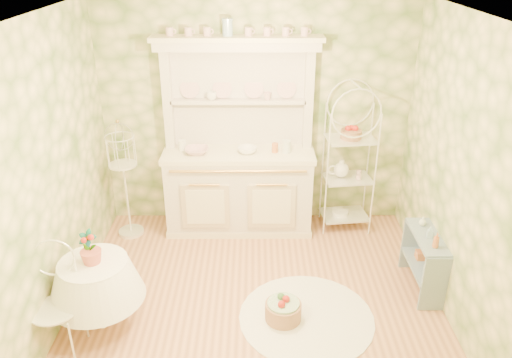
{
  "coord_description": "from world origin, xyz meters",
  "views": [
    {
      "loc": [
        -0.01,
        -3.8,
        3.23
      ],
      "look_at": [
        0.0,
        0.5,
        1.15
      ],
      "focal_mm": 35.0,
      "sensor_mm": 36.0,
      "label": 1
    }
  ],
  "objects_px": {
    "bakers_rack": "(349,159)",
    "kitchen_dresser": "(238,141)",
    "birdcage_stand": "(125,178)",
    "floor_basket": "(283,311)",
    "round_table": "(99,300)",
    "cafe_chair": "(55,313)",
    "side_shelf": "(424,261)"
  },
  "relations": [
    {
      "from": "bakers_rack",
      "to": "kitchen_dresser",
      "type": "bearing_deg",
      "value": 174.62
    },
    {
      "from": "birdcage_stand",
      "to": "floor_basket",
      "type": "height_order",
      "value": "birdcage_stand"
    },
    {
      "from": "round_table",
      "to": "cafe_chair",
      "type": "distance_m",
      "value": 0.42
    },
    {
      "from": "round_table",
      "to": "cafe_chair",
      "type": "xyz_separation_m",
      "value": [
        -0.27,
        -0.3,
        0.11
      ]
    },
    {
      "from": "side_shelf",
      "to": "floor_basket",
      "type": "height_order",
      "value": "side_shelf"
    },
    {
      "from": "floor_basket",
      "to": "kitchen_dresser",
      "type": "bearing_deg",
      "value": 105.12
    },
    {
      "from": "side_shelf",
      "to": "cafe_chair",
      "type": "distance_m",
      "value": 3.47
    },
    {
      "from": "bakers_rack",
      "to": "side_shelf",
      "type": "height_order",
      "value": "bakers_rack"
    },
    {
      "from": "cafe_chair",
      "to": "birdcage_stand",
      "type": "xyz_separation_m",
      "value": [
        0.17,
        1.92,
        0.32
      ]
    },
    {
      "from": "side_shelf",
      "to": "bakers_rack",
      "type": "bearing_deg",
      "value": 117.85
    },
    {
      "from": "kitchen_dresser",
      "to": "round_table",
      "type": "relative_size",
      "value": 3.72
    },
    {
      "from": "birdcage_stand",
      "to": "side_shelf",
      "type": "bearing_deg",
      "value": -18.14
    },
    {
      "from": "cafe_chair",
      "to": "side_shelf",
      "type": "bearing_deg",
      "value": 6.22
    },
    {
      "from": "bakers_rack",
      "to": "cafe_chair",
      "type": "relative_size",
      "value": 2.16
    },
    {
      "from": "birdcage_stand",
      "to": "round_table",
      "type": "bearing_deg",
      "value": -86.4
    },
    {
      "from": "round_table",
      "to": "floor_basket",
      "type": "xyz_separation_m",
      "value": [
        1.66,
        0.09,
        -0.21
      ]
    },
    {
      "from": "kitchen_dresser",
      "to": "cafe_chair",
      "type": "bearing_deg",
      "value": -125.64
    },
    {
      "from": "kitchen_dresser",
      "to": "round_table",
      "type": "distance_m",
      "value": 2.3
    },
    {
      "from": "floor_basket",
      "to": "cafe_chair",
      "type": "bearing_deg",
      "value": -168.54
    },
    {
      "from": "cafe_chair",
      "to": "floor_basket",
      "type": "height_order",
      "value": "cafe_chair"
    },
    {
      "from": "kitchen_dresser",
      "to": "birdcage_stand",
      "type": "xyz_separation_m",
      "value": [
        -1.31,
        -0.14,
        -0.4
      ]
    },
    {
      "from": "cafe_chair",
      "to": "floor_basket",
      "type": "bearing_deg",
      "value": 3.1
    },
    {
      "from": "round_table",
      "to": "floor_basket",
      "type": "relative_size",
      "value": 1.99
    },
    {
      "from": "round_table",
      "to": "cafe_chair",
      "type": "bearing_deg",
      "value": -131.87
    },
    {
      "from": "side_shelf",
      "to": "birdcage_stand",
      "type": "xyz_separation_m",
      "value": [
        -3.19,
        1.05,
        0.42
      ]
    },
    {
      "from": "bakers_rack",
      "to": "cafe_chair",
      "type": "xyz_separation_m",
      "value": [
        -2.77,
        -2.1,
        -0.48
      ]
    },
    {
      "from": "kitchen_dresser",
      "to": "cafe_chair",
      "type": "distance_m",
      "value": 2.64
    },
    {
      "from": "cafe_chair",
      "to": "birdcage_stand",
      "type": "relative_size",
      "value": 0.56
    },
    {
      "from": "bakers_rack",
      "to": "floor_basket",
      "type": "height_order",
      "value": "bakers_rack"
    },
    {
      "from": "side_shelf",
      "to": "cafe_chair",
      "type": "relative_size",
      "value": 0.89
    },
    {
      "from": "kitchen_dresser",
      "to": "bakers_rack",
      "type": "height_order",
      "value": "kitchen_dresser"
    },
    {
      "from": "side_shelf",
      "to": "birdcage_stand",
      "type": "distance_m",
      "value": 3.39
    }
  ]
}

